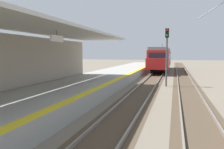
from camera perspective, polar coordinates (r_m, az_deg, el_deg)
name	(u,v)px	position (r m, az deg, el deg)	size (l,w,h in m)	color
station_platform	(70,91)	(15.74, -10.38, -4.13)	(5.00, 80.00, 0.91)	#999993
station_building_with_canopy	(1,60)	(13.03, -25.78, 3.25)	(4.85, 24.00, 4.43)	#4C4C4C
track_pair_nearest_platform	(143,91)	(18.39, 7.73, -4.01)	(2.34, 120.00, 0.16)	#4C3D2D
track_pair_middle	(189,93)	(18.27, 18.40, -4.30)	(2.34, 120.00, 0.16)	#4C3D2D
approaching_train	(161,58)	(40.74, 11.98, 3.98)	(2.93, 19.60, 4.76)	maroon
rail_signal_post	(167,51)	(21.40, 13.36, 5.64)	(0.32, 0.34, 5.20)	#4C4C4C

